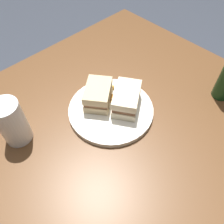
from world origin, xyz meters
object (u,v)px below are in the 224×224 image
plate (111,110)px  sandwich_half_right (98,95)px  sandwich_half_left (127,99)px  pint_glass (13,125)px

plate → sandwich_half_right: sandwich_half_right is taller
plate → sandwich_half_right: size_ratio=2.02×
sandwich_half_left → pint_glass: (-0.31, 0.15, 0.01)m
sandwich_half_right → pint_glass: 0.27m
sandwich_half_right → sandwich_half_left: bearing=-56.5°
plate → sandwich_half_right: (-0.01, 0.05, 0.04)m
pint_glass → sandwich_half_right: bearing=-15.7°
plate → sandwich_half_right: bearing=100.2°
plate → pint_glass: (-0.27, 0.12, 0.05)m
sandwich_half_left → sandwich_half_right: 0.09m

